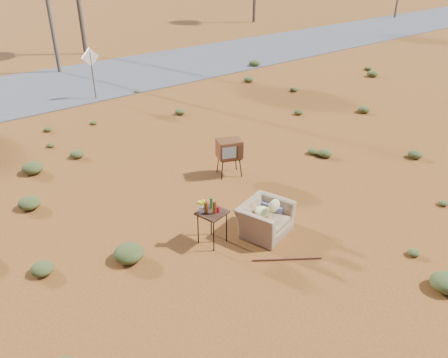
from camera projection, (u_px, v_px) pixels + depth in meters
ground at (261, 235)px, 10.04m from camera, size 140.00×140.00×0.00m
highway at (38, 89)px, 20.27m from camera, size 140.00×7.00×0.04m
armchair at (266, 213)px, 9.99m from camera, size 1.45×1.17×0.99m
tv_unit at (229, 149)px, 12.33m from camera, size 0.82×0.75×1.08m
side_table at (210, 211)px, 9.39m from camera, size 0.66×0.66×1.12m
rusty_bar at (287, 259)px, 9.22m from camera, size 1.21×0.91×0.04m
road_sign at (91, 64)px, 18.37m from camera, size 0.78×0.06×2.19m
scrub_patch at (134, 172)px, 12.52m from camera, size 17.49×8.07×0.33m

